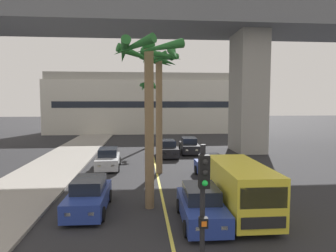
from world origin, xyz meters
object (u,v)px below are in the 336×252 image
(car_queue_fifth, at_px, (108,159))
(car_queue_second, at_px, (212,168))
(traffic_light_median_near, at_px, (203,209))
(car_queue_front, at_px, (201,206))
(car_queue_third, at_px, (89,196))
(delivery_van, at_px, (241,188))
(car_queue_sixth, at_px, (189,146))
(palm_tree_far_median, at_px, (159,80))
(palm_tree_near_median, at_px, (151,95))
(palm_tree_mid_median, at_px, (149,78))
(car_queue_fourth, at_px, (168,149))

(car_queue_fifth, bearing_deg, car_queue_second, -27.16)
(car_queue_second, xyz_separation_m, traffic_light_median_near, (-3.32, -12.91, 1.99))
(car_queue_front, height_order, car_queue_third, same)
(delivery_van, xyz_separation_m, traffic_light_median_near, (-3.05, -6.28, 1.43))
(car_queue_sixth, xyz_separation_m, traffic_light_median_near, (-3.37, -23.04, 1.99))
(traffic_light_median_near, distance_m, palm_tree_far_median, 15.32)
(palm_tree_near_median, bearing_deg, car_queue_fifth, -107.96)
(traffic_light_median_near, relative_size, palm_tree_mid_median, 0.52)
(car_queue_fifth, bearing_deg, car_queue_fourth, 42.23)
(car_queue_third, bearing_deg, delivery_van, -9.69)
(car_queue_front, distance_m, palm_tree_mid_median, 6.30)
(palm_tree_mid_median, bearing_deg, car_queue_third, -176.53)
(delivery_van, height_order, traffic_light_median_near, traffic_light_median_near)
(car_queue_fifth, xyz_separation_m, palm_tree_mid_median, (2.99, -9.03, 5.58))
(car_queue_third, bearing_deg, palm_tree_far_median, 62.67)
(car_queue_front, xyz_separation_m, car_queue_fifth, (-5.16, 11.01, 0.00))
(car_queue_fourth, bearing_deg, palm_tree_mid_median, -98.65)
(traffic_light_median_near, bearing_deg, palm_tree_far_median, 90.62)
(car_queue_front, relative_size, delivery_van, 0.78)
(delivery_van, height_order, palm_tree_mid_median, palm_tree_mid_median)
(palm_tree_near_median, relative_size, palm_tree_mid_median, 0.92)
(car_queue_second, xyz_separation_m, car_queue_sixth, (0.05, 10.13, 0.00))
(car_queue_front, distance_m, palm_tree_near_median, 23.11)
(car_queue_fifth, relative_size, palm_tree_near_median, 0.56)
(delivery_van, relative_size, palm_tree_far_median, 0.60)
(car_queue_front, distance_m, car_queue_sixth, 17.51)
(car_queue_third, xyz_separation_m, traffic_light_median_near, (3.93, -7.47, 1.99))
(palm_tree_near_median, xyz_separation_m, palm_tree_far_median, (0.17, -13.35, 0.75))
(car_queue_fourth, relative_size, palm_tree_near_median, 0.55)
(car_queue_fourth, height_order, delivery_van, delivery_van)
(car_queue_sixth, relative_size, traffic_light_median_near, 0.99)
(car_queue_third, bearing_deg, car_queue_sixth, 64.87)
(delivery_van, height_order, palm_tree_near_median, palm_tree_near_median)
(car_queue_second, xyz_separation_m, car_queue_third, (-7.25, -5.43, 0.00))
(car_queue_front, distance_m, delivery_van, 2.11)
(car_queue_sixth, height_order, palm_tree_near_median, palm_tree_near_median)
(palm_tree_far_median, bearing_deg, car_queue_sixth, 66.89)
(car_queue_front, distance_m, car_queue_second, 7.56)
(car_queue_fifth, xyz_separation_m, palm_tree_far_median, (3.88, -1.90, 6.04))
(car_queue_second, height_order, car_queue_fourth, same)
(car_queue_second, height_order, car_queue_sixth, same)
(car_queue_sixth, bearing_deg, car_queue_fourth, -143.02)
(palm_tree_mid_median, distance_m, palm_tree_far_median, 7.20)
(car_queue_front, height_order, delivery_van, delivery_van)
(car_queue_fourth, xyz_separation_m, car_queue_sixth, (2.35, 1.77, 0.00))
(car_queue_third, relative_size, car_queue_fifth, 0.99)
(car_queue_fourth, distance_m, traffic_light_median_near, 21.39)
(car_queue_fourth, relative_size, palm_tree_far_median, 0.47)
(car_queue_second, bearing_deg, palm_tree_near_median, 103.49)
(delivery_van, bearing_deg, palm_tree_mid_median, 161.58)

